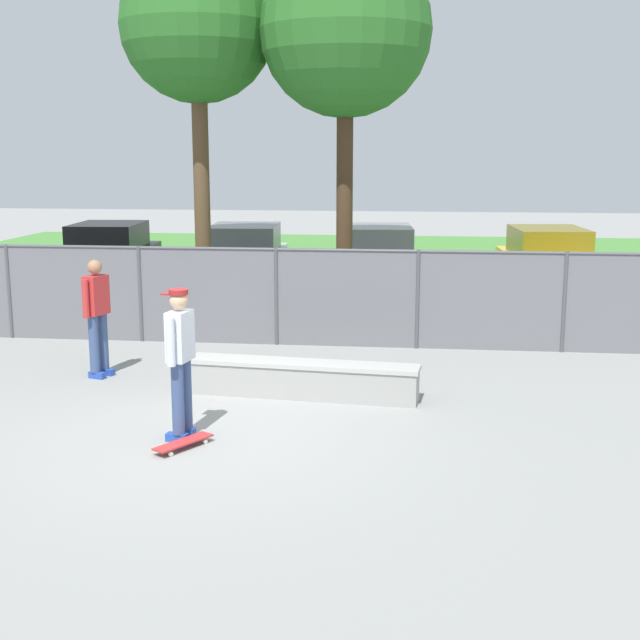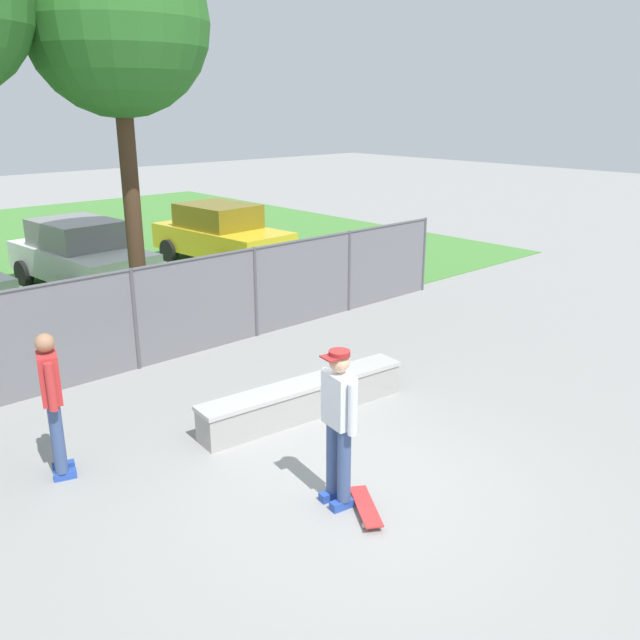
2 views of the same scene
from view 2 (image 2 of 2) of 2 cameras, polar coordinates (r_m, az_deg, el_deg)
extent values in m
plane|color=gray|center=(8.13, 2.12, -14.03)|extent=(80.00, 80.00, 0.00)
cube|color=#999993|center=(9.72, -1.31, -6.87)|extent=(3.29, 0.77, 0.45)
cube|color=#ADADA8|center=(9.62, -1.32, -5.48)|extent=(3.33, 0.81, 0.06)
cube|color=#2647A5|center=(7.74, 1.83, -15.42)|extent=(0.27, 0.15, 0.10)
cube|color=#2647A5|center=(7.89, 0.90, -14.69)|extent=(0.27, 0.15, 0.10)
cylinder|color=#384C7A|center=(7.50, 2.07, -12.22)|extent=(0.15, 0.15, 0.88)
cylinder|color=#384C7A|center=(7.65, 1.10, -11.53)|extent=(0.15, 0.15, 0.88)
cube|color=silver|center=(7.24, 1.63, -6.79)|extent=(0.28, 0.41, 0.60)
cylinder|color=silver|center=(7.06, 2.79, -7.64)|extent=(0.10, 0.10, 0.58)
cylinder|color=silver|center=(7.43, 0.53, -6.25)|extent=(0.10, 0.10, 0.58)
sphere|color=tan|center=(7.07, 1.66, -3.62)|extent=(0.22, 0.22, 0.22)
cylinder|color=maroon|center=(7.03, 1.67, -2.86)|extent=(0.23, 0.23, 0.06)
cube|color=maroon|center=(6.97, 0.78, -3.26)|extent=(0.15, 0.22, 0.02)
cube|color=red|center=(7.67, 3.90, -15.53)|extent=(0.59, 0.79, 0.02)
cube|color=#B2B2B7|center=(7.90, 3.40, -14.57)|extent=(0.15, 0.12, 0.02)
cube|color=#B2B2B7|center=(7.47, 4.43, -16.76)|extent=(0.15, 0.12, 0.02)
cylinder|color=silver|center=(7.94, 4.01, -14.71)|extent=(0.05, 0.06, 0.05)
cylinder|color=silver|center=(7.91, 2.78, -14.85)|extent=(0.05, 0.06, 0.05)
cylinder|color=silver|center=(7.51, 5.08, -16.90)|extent=(0.05, 0.06, 0.05)
cylinder|color=silver|center=(7.47, 3.77, -17.06)|extent=(0.05, 0.06, 0.05)
cylinder|color=#4C4C51|center=(11.58, -15.48, 0.04)|extent=(0.07, 0.07, 1.75)
cylinder|color=#4C4C51|center=(12.83, -5.52, 2.36)|extent=(0.07, 0.07, 1.75)
cylinder|color=#4C4C51|center=(14.42, 2.48, 4.17)|extent=(0.07, 0.07, 1.75)
cylinder|color=#4C4C51|center=(16.24, 8.82, 5.54)|extent=(0.07, 0.07, 1.75)
cylinder|color=#4C4C51|center=(11.36, -15.83, 4.11)|extent=(15.05, 0.05, 0.05)
cube|color=slate|center=(11.58, -15.48, 0.04)|extent=(15.05, 0.01, 1.75)
cylinder|color=#47301E|center=(13.34, -15.61, 8.31)|extent=(0.32, 0.32, 4.44)
sphere|color=#286623|center=(13.25, -16.95, 23.12)|extent=(3.25, 3.25, 3.25)
cylinder|color=black|center=(15.38, -25.17, 1.18)|extent=(0.27, 0.66, 0.64)
cube|color=silver|center=(17.23, -19.57, 4.72)|extent=(2.13, 4.33, 0.70)
cube|color=gray|center=(17.23, -20.04, 6.96)|extent=(1.76, 2.22, 0.64)
cylinder|color=black|center=(16.63, -14.61, 3.49)|extent=(0.27, 0.66, 0.64)
cylinder|color=black|center=(15.79, -20.09, 2.21)|extent=(0.27, 0.66, 0.64)
cylinder|color=black|center=(18.84, -18.91, 4.76)|extent=(0.27, 0.66, 0.64)
cylinder|color=black|center=(18.10, -23.90, 3.67)|extent=(0.27, 0.66, 0.64)
cube|color=gold|center=(19.03, -8.31, 6.74)|extent=(2.13, 4.33, 0.70)
cube|color=#776413|center=(19.03, -8.69, 8.78)|extent=(1.76, 2.22, 0.64)
cylinder|color=black|center=(18.71, -3.59, 5.61)|extent=(0.27, 0.66, 0.64)
cylinder|color=black|center=(17.56, -7.88, 4.65)|extent=(0.27, 0.66, 0.64)
cylinder|color=black|center=(20.65, -8.59, 6.61)|extent=(0.27, 0.66, 0.64)
cylinder|color=black|center=(19.61, -12.72, 5.78)|extent=(0.27, 0.66, 0.64)
cube|color=#2647A5|center=(9.01, -20.99, -11.55)|extent=(0.28, 0.18, 0.10)
cube|color=#2647A5|center=(8.82, -20.87, -12.21)|extent=(0.28, 0.18, 0.10)
cylinder|color=#384C7A|center=(8.79, -21.54, -8.78)|extent=(0.15, 0.15, 0.88)
cylinder|color=#384C7A|center=(8.59, -21.43, -9.40)|extent=(0.15, 0.15, 0.88)
cube|color=red|center=(8.40, -22.06, -4.57)|extent=(0.32, 0.43, 0.60)
cylinder|color=red|center=(8.64, -22.15, -4.10)|extent=(0.10, 0.10, 0.58)
cylinder|color=red|center=(8.17, -21.93, -5.32)|extent=(0.10, 0.10, 0.58)
sphere|color=#9E7051|center=(8.25, -22.40, -1.80)|extent=(0.22, 0.22, 0.22)
camera|label=1|loc=(8.89, 80.14, -2.74)|focal=47.98mm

